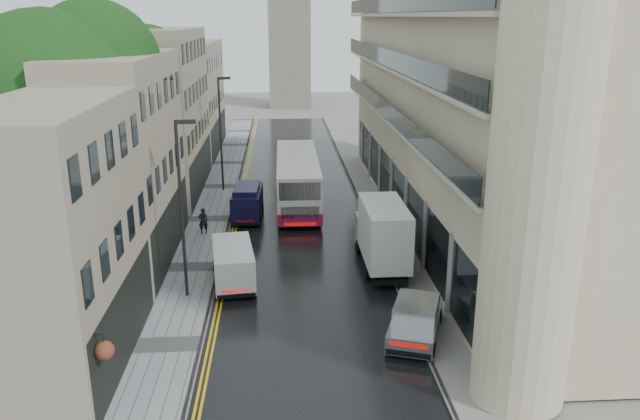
{
  "coord_description": "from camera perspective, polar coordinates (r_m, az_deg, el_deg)",
  "views": [
    {
      "loc": [
        -1.15,
        -12.14,
        12.95
      ],
      "look_at": [
        0.81,
        18.0,
        3.54
      ],
      "focal_mm": 35.0,
      "sensor_mm": 36.0,
      "label": 1
    }
  ],
  "objects": [
    {
      "name": "cream_bus",
      "position": [
        41.27,
        -3.78,
        1.5
      ],
      "size": [
        2.92,
        12.6,
        3.43
      ],
      "primitive_type": null,
      "rotation": [
        0.0,
        0.0,
        -0.0
      ],
      "color": "silver",
      "rests_on": "road"
    },
    {
      "name": "left_sidewalk",
      "position": [
        41.95,
        -9.98,
        -0.86
      ],
      "size": [
        2.7,
        85.0,
        0.12
      ],
      "primitive_type": "cube",
      "color": "gray",
      "rests_on": "ground"
    },
    {
      "name": "white_lorry",
      "position": [
        31.64,
        4.4,
        -3.26
      ],
      "size": [
        2.12,
        7.04,
        3.69
      ],
      "primitive_type": null,
      "rotation": [
        0.0,
        0.0,
        0.0
      ],
      "color": "silver",
      "rests_on": "road"
    },
    {
      "name": "navy_van",
      "position": [
        40.42,
        -8.04,
        0.21
      ],
      "size": [
        2.0,
        4.64,
        2.33
      ],
      "primitive_type": null,
      "rotation": [
        0.0,
        0.0,
        -0.04
      ],
      "color": "black",
      "rests_on": "road"
    },
    {
      "name": "silver_hatchback",
      "position": [
        25.56,
        6.36,
        -11.15
      ],
      "size": [
        3.17,
        4.65,
        1.6
      ],
      "primitive_type": null,
      "rotation": [
        0.0,
        0.0,
        -0.33
      ],
      "color": "#A1A2A5",
      "rests_on": "road"
    },
    {
      "name": "lamp_post_near",
      "position": [
        29.42,
        -12.54,
        -0.16
      ],
      "size": [
        0.96,
        0.28,
        8.42
      ],
      "primitive_type": null,
      "rotation": [
        0.0,
        0.0,
        0.08
      ],
      "color": "black",
      "rests_on": "left_sidewalk"
    },
    {
      "name": "lamp_post_far",
      "position": [
        47.84,
        -9.06,
        6.78
      ],
      "size": [
        0.98,
        0.42,
        8.53
      ],
      "primitive_type": null,
      "rotation": [
        0.0,
        0.0,
        0.22
      ],
      "color": "black",
      "rests_on": "left_sidewalk"
    },
    {
      "name": "tree_near",
      "position": [
        34.62,
        -22.94,
        5.95
      ],
      "size": [
        10.56,
        10.56,
        13.89
      ],
      "primitive_type": null,
      "color": "black",
      "rests_on": "ground"
    },
    {
      "name": "modern_block",
      "position": [
        40.27,
        12.97,
        8.37
      ],
      "size": [
        8.0,
        40.0,
        14.0
      ],
      "primitive_type": null,
      "color": "beige",
      "rests_on": "ground"
    },
    {
      "name": "tree_far",
      "position": [
        46.96,
        -17.49,
        8.29
      ],
      "size": [
        9.24,
        9.24,
        12.46
      ],
      "primitive_type": null,
      "color": "black",
      "rests_on": "ground"
    },
    {
      "name": "road",
      "position": [
        41.72,
        -1.97,
        -0.77
      ],
      "size": [
        9.0,
        85.0,
        0.02
      ],
      "primitive_type": "cube",
      "color": "black",
      "rests_on": "ground"
    },
    {
      "name": "pedestrian",
      "position": [
        38.96,
        -10.64,
        -0.97
      ],
      "size": [
        0.68,
        0.55,
        1.62
      ],
      "primitive_type": "imported",
      "rotation": [
        0.0,
        0.0,
        3.45
      ],
      "color": "black",
      "rests_on": "left_sidewalk"
    },
    {
      "name": "old_shop_row",
      "position": [
        43.51,
        -14.81,
        7.55
      ],
      "size": [
        4.5,
        56.0,
        12.0
      ],
      "primitive_type": null,
      "color": "gray",
      "rests_on": "ground"
    },
    {
      "name": "right_sidewalk",
      "position": [
        42.2,
        5.38,
        -0.56
      ],
      "size": [
        1.8,
        85.0,
        0.12
      ],
      "primitive_type": "cube",
      "color": "slate",
      "rests_on": "ground"
    },
    {
      "name": "white_van",
      "position": [
        30.26,
        -9.45,
        -6.15
      ],
      "size": [
        2.45,
        4.67,
        2.02
      ],
      "primitive_type": null,
      "rotation": [
        0.0,
        0.0,
        0.12
      ],
      "color": "silver",
      "rests_on": "road"
    }
  ]
}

